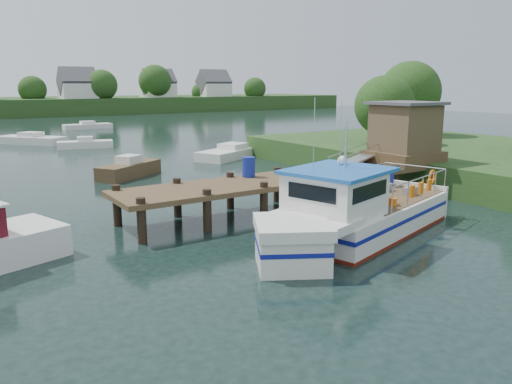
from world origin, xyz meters
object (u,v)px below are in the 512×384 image
moored_c (233,152)px  moored_d (31,140)px  lobster_boat (353,215)px  moored_b (85,144)px  dock (369,149)px  moored_rowboat (129,169)px  moored_far (88,126)px

moored_c → moored_d: 20.70m
lobster_boat → moored_c: size_ratio=1.47×
moored_b → moored_d: bearing=97.3°
moored_d → moored_b: bearing=-70.8°
moored_c → dock: bearing=-110.6°
moored_rowboat → moored_far: bearing=75.5°
moored_c → moored_d: size_ratio=1.11×
moored_far → moored_d: 15.78m
moored_rowboat → moored_d: bearing=91.6°
lobster_boat → moored_b: (-0.92, 31.23, -0.53)m
moored_b → moored_c: 13.93m
dock → moored_rowboat: 13.92m
moored_c → moored_d: bearing=105.8°
dock → moored_c: 14.89m
lobster_boat → moored_far: (4.42, 50.41, -0.54)m
dock → moored_c: bearing=85.7°
moored_b → moored_d: 6.78m
moored_far → moored_d: size_ratio=0.90×
lobster_boat → moored_far: lobster_boat is taller
dock → lobster_boat: (-5.70, -4.90, -1.34)m
moored_far → moored_d: bearing=-137.5°
moored_far → moored_c: size_ratio=0.81×
dock → moored_b: (-6.62, 26.33, -1.87)m
moored_far → moored_d: (-8.61, -13.23, 0.04)m
dock → moored_c: dock is taller
moored_far → moored_b: (-5.35, -19.18, 0.01)m
moored_rowboat → moored_b: moored_rowboat is taller
dock → moored_rowboat: dock is taller
moored_rowboat → moored_far: size_ratio=0.79×
moored_rowboat → moored_d: 21.16m
lobster_boat → moored_far: 50.60m
moored_rowboat → moored_c: size_ratio=0.64×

